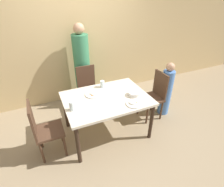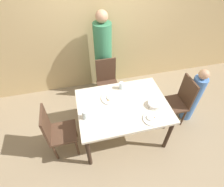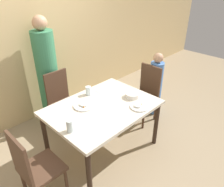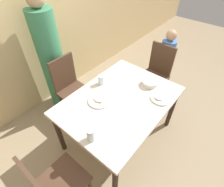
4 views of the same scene
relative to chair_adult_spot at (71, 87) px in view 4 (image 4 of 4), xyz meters
name	(u,v)px [view 4 (image 4 of 4)]	position (x,y,z in m)	size (l,w,h in m)	color
ground_plane	(118,135)	(0.06, -0.84, -0.50)	(10.00, 10.00, 0.00)	#998466
wall_back	(33,15)	(0.06, 0.62, 0.85)	(10.00, 0.06, 2.70)	tan
dining_table	(120,104)	(0.06, -0.84, 0.16)	(1.36, 1.00, 0.73)	beige
chair_adult_spot	(71,87)	(0.00, 0.00, 0.00)	(0.40, 0.40, 0.94)	#4C3323
chair_child_spot	(156,73)	(1.09, -0.78, 0.00)	(0.40, 0.40, 0.94)	#4C3323
chair_empty_left	(55,184)	(-0.96, -0.92, 0.00)	(0.40, 0.40, 0.94)	#4C3323
person_adult	(52,61)	(0.00, 0.33, 0.30)	(0.33, 0.33, 1.72)	#387F56
person_child	(164,64)	(1.37, -0.78, 0.02)	(0.22, 0.22, 1.10)	#5184D1
bowl_curry	(150,83)	(0.51, -0.97, 0.27)	(0.19, 0.19, 0.06)	silver
plate_rice_adult	(100,100)	(-0.10, -0.68, 0.25)	(0.27, 0.27, 0.05)	white
plate_rice_child	(161,98)	(0.37, -1.20, 0.25)	(0.24, 0.24, 0.05)	white
glass_water_tall	(101,80)	(0.14, -0.49, 0.29)	(0.08, 0.08, 0.12)	silver
glass_water_short	(91,135)	(-0.52, -0.96, 0.30)	(0.08, 0.08, 0.14)	silver
napkin_folded	(114,77)	(0.34, -0.52, 0.24)	(0.14, 0.14, 0.01)	white
fork_steel	(132,86)	(0.34, -0.82, 0.24)	(0.18, 0.02, 0.01)	silver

